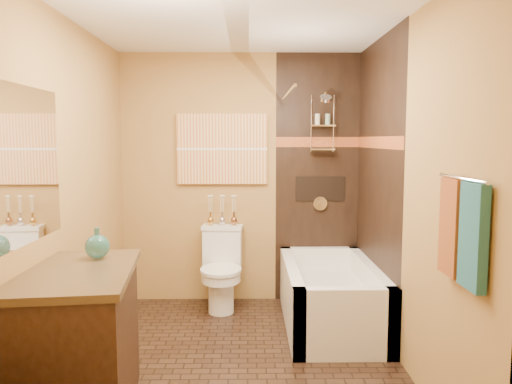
{
  "coord_description": "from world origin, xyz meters",
  "views": [
    {
      "loc": [
        0.08,
        -3.53,
        1.64
      ],
      "look_at": [
        0.13,
        0.4,
        1.23
      ],
      "focal_mm": 35.0,
      "sensor_mm": 36.0,
      "label": 1
    }
  ],
  "objects_px": {
    "bathtub": "(330,301)",
    "vanity": "(78,344)",
    "sunset_painting": "(222,149)",
    "toilet": "(222,268)"
  },
  "relations": [
    {
      "from": "bathtub",
      "to": "vanity",
      "type": "bearing_deg",
      "value": -139.76
    },
    {
      "from": "vanity",
      "to": "bathtub",
      "type": "bearing_deg",
      "value": 33.61
    },
    {
      "from": "sunset_painting",
      "to": "toilet",
      "type": "distance_m",
      "value": 1.18
    },
    {
      "from": "sunset_painting",
      "to": "toilet",
      "type": "height_order",
      "value": "sunset_painting"
    },
    {
      "from": "vanity",
      "to": "sunset_painting",
      "type": "bearing_deg",
      "value": 64.75
    },
    {
      "from": "bathtub",
      "to": "toilet",
      "type": "bearing_deg",
      "value": 154.97
    },
    {
      "from": "bathtub",
      "to": "sunset_painting",
      "type": "bearing_deg",
      "value": 143.75
    },
    {
      "from": "toilet",
      "to": "vanity",
      "type": "height_order",
      "value": "vanity"
    },
    {
      "from": "sunset_painting",
      "to": "vanity",
      "type": "height_order",
      "value": "sunset_painting"
    },
    {
      "from": "bathtub",
      "to": "vanity",
      "type": "distance_m",
      "value": 2.27
    }
  ]
}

